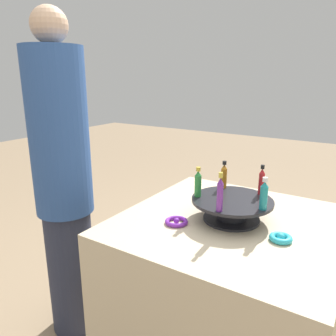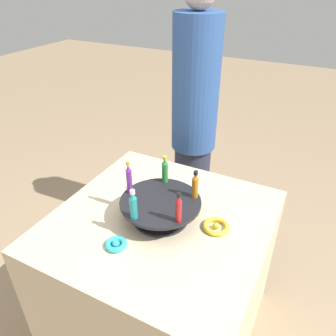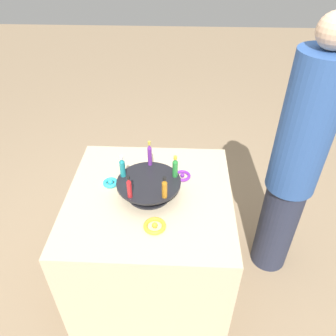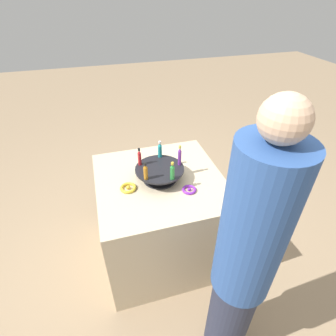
# 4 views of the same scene
# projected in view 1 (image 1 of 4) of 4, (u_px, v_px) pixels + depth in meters

# --- Properties ---
(party_table) EXTENTS (0.86, 0.86, 0.74)m
(party_table) POSITION_uv_depth(u_px,v_px,m) (227.00, 297.00, 1.43)
(party_table) COLOR beige
(party_table) RESTS_ON ground_plane
(display_stand) EXTENTS (0.33, 0.33, 0.09)m
(display_stand) POSITION_uv_depth(u_px,v_px,m) (232.00, 207.00, 1.32)
(display_stand) COLOR black
(display_stand) RESTS_ON party_table
(bottle_teal) EXTENTS (0.03, 0.03, 0.12)m
(bottle_teal) POSITION_uv_depth(u_px,v_px,m) (264.00, 195.00, 1.19)
(bottle_teal) COLOR teal
(bottle_teal) RESTS_ON display_stand
(bottle_red) EXTENTS (0.02, 0.02, 0.13)m
(bottle_red) POSITION_uv_depth(u_px,v_px,m) (262.00, 181.00, 1.35)
(bottle_red) COLOR #B21E23
(bottle_red) RESTS_ON display_stand
(bottle_amber) EXTENTS (0.03, 0.03, 0.12)m
(bottle_amber) POSITION_uv_depth(u_px,v_px,m) (224.00, 176.00, 1.43)
(bottle_amber) COLOR #AD6B19
(bottle_amber) RESTS_ON display_stand
(bottle_green) EXTENTS (0.03, 0.03, 0.12)m
(bottle_green) POSITION_uv_depth(u_px,v_px,m) (198.00, 183.00, 1.32)
(bottle_green) COLOR #288438
(bottle_green) RESTS_ON display_stand
(bottle_purple) EXTENTS (0.02, 0.02, 0.15)m
(bottle_purple) POSITION_uv_depth(u_px,v_px,m) (220.00, 194.00, 1.18)
(bottle_purple) COLOR #702D93
(bottle_purple) RESTS_ON display_stand
(ribbon_bow_teal) EXTENTS (0.08, 0.08, 0.03)m
(ribbon_bow_teal) POSITION_uv_depth(u_px,v_px,m) (281.00, 238.00, 1.16)
(ribbon_bow_teal) COLOR #2DB7CC
(ribbon_bow_teal) RESTS_ON party_table
(ribbon_bow_gold) EXTENTS (0.11, 0.11, 0.03)m
(ribbon_bow_gold) POSITION_uv_depth(u_px,v_px,m) (240.00, 199.00, 1.54)
(ribbon_bow_gold) COLOR gold
(ribbon_bow_gold) RESTS_ON party_table
(ribbon_bow_purple) EXTENTS (0.09, 0.09, 0.02)m
(ribbon_bow_purple) POSITION_uv_depth(u_px,v_px,m) (176.00, 222.00, 1.30)
(ribbon_bow_purple) COLOR purple
(ribbon_bow_purple) RESTS_ON party_table
(person_figure) EXTENTS (0.27, 0.27, 1.59)m
(person_figure) POSITION_uv_depth(u_px,v_px,m) (64.00, 184.00, 1.57)
(person_figure) COLOR #282D42
(person_figure) RESTS_ON ground_plane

